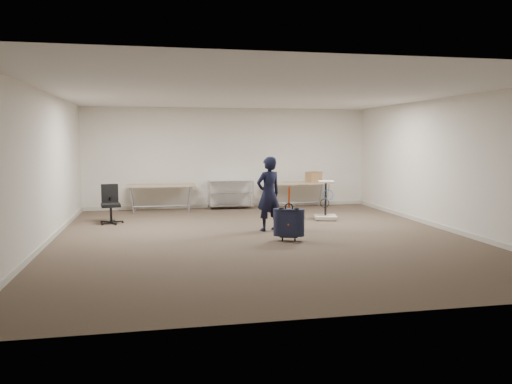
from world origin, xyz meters
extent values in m
plane|color=#403127|center=(0.00, 0.00, 0.00)|extent=(9.00, 9.00, 0.00)
plane|color=silver|center=(0.00, 4.50, 1.40)|extent=(8.00, 0.00, 8.00)
plane|color=silver|center=(0.00, -4.50, 1.40)|extent=(8.00, 0.00, 8.00)
plane|color=silver|center=(-4.00, 0.00, 1.40)|extent=(0.00, 9.00, 9.00)
plane|color=silver|center=(4.00, 0.00, 1.40)|extent=(0.00, 9.00, 9.00)
plane|color=silver|center=(0.00, 0.00, 2.80)|extent=(8.00, 8.00, 0.00)
cube|color=beige|center=(0.00, 4.49, 0.05)|extent=(8.00, 0.02, 0.10)
cube|color=beige|center=(-3.99, 0.00, 0.05)|extent=(0.02, 9.00, 0.10)
cube|color=beige|center=(3.99, 0.00, 0.05)|extent=(0.02, 9.00, 0.10)
cube|color=#9E8361|center=(-1.90, 3.95, 0.71)|extent=(1.80, 0.75, 0.03)
cylinder|color=#979AA0|center=(-1.90, 3.95, 0.15)|extent=(1.50, 0.02, 0.02)
cylinder|color=#979AA0|center=(-2.65, 3.65, 0.35)|extent=(0.13, 0.04, 0.69)
cylinder|color=#979AA0|center=(-1.15, 3.65, 0.35)|extent=(0.13, 0.04, 0.69)
cylinder|color=#979AA0|center=(-2.65, 4.25, 0.35)|extent=(0.13, 0.04, 0.69)
cylinder|color=#979AA0|center=(-1.15, 4.25, 0.35)|extent=(0.13, 0.04, 0.69)
cube|color=#9E8361|center=(1.90, 3.95, 0.71)|extent=(1.80, 0.75, 0.03)
cylinder|color=#979AA0|center=(1.90, 3.95, 0.15)|extent=(1.50, 0.02, 0.02)
cylinder|color=#979AA0|center=(1.15, 3.65, 0.35)|extent=(0.13, 0.04, 0.69)
cylinder|color=#979AA0|center=(2.65, 3.65, 0.35)|extent=(0.13, 0.04, 0.69)
cylinder|color=#979AA0|center=(1.15, 4.25, 0.35)|extent=(0.13, 0.04, 0.69)
cylinder|color=#979AA0|center=(2.65, 4.25, 0.35)|extent=(0.13, 0.04, 0.69)
cylinder|color=silver|center=(-0.60, 3.98, 0.40)|extent=(0.02, 0.02, 0.80)
cylinder|color=silver|center=(0.60, 3.98, 0.40)|extent=(0.02, 0.02, 0.80)
cylinder|color=silver|center=(-0.60, 4.42, 0.40)|extent=(0.02, 0.02, 0.80)
cylinder|color=silver|center=(0.60, 4.42, 0.40)|extent=(0.02, 0.02, 0.80)
cube|color=silver|center=(0.00, 4.20, 0.10)|extent=(1.20, 0.45, 0.02)
cube|color=silver|center=(0.00, 4.20, 0.45)|extent=(1.20, 0.45, 0.02)
cube|color=silver|center=(0.00, 4.20, 0.78)|extent=(1.20, 0.45, 0.01)
imported|color=black|center=(0.30, 0.69, 0.78)|extent=(0.67, 0.56, 1.57)
cube|color=black|center=(0.44, -0.44, 0.36)|extent=(0.43, 0.33, 0.52)
cube|color=black|center=(0.45, -0.42, 0.08)|extent=(0.37, 0.26, 0.03)
cylinder|color=black|center=(0.33, -0.40, 0.03)|extent=(0.05, 0.07, 0.07)
cylinder|color=black|center=(0.55, -0.48, 0.03)|extent=(0.05, 0.07, 0.07)
torus|color=black|center=(0.44, -0.44, 0.65)|extent=(0.16, 0.08, 0.16)
cube|color=#EC3D0C|center=(0.45, -0.42, 0.83)|extent=(0.03, 0.02, 0.40)
cylinder|color=black|center=(-3.05, 2.25, 0.04)|extent=(0.54, 0.54, 0.08)
cylinder|color=black|center=(-3.05, 2.25, 0.23)|extent=(0.05, 0.05, 0.36)
cube|color=black|center=(-3.05, 2.25, 0.43)|extent=(0.48, 0.48, 0.07)
cube|color=black|center=(-3.08, 2.45, 0.68)|extent=(0.38, 0.11, 0.43)
cube|color=silver|center=(1.97, 1.84, 0.06)|extent=(0.62, 0.62, 0.08)
cylinder|color=black|center=(1.76, 1.63, 0.02)|extent=(0.06, 0.06, 0.04)
cylinder|color=black|center=(1.97, 1.89, 0.51)|extent=(0.05, 0.05, 0.81)
cube|color=silver|center=(1.97, 1.84, 0.92)|extent=(0.42, 0.38, 0.04)
torus|color=blue|center=(2.02, 1.76, 0.61)|extent=(0.28, 0.16, 0.25)
cube|color=olive|center=(2.33, 3.91, 0.87)|extent=(0.46, 0.41, 0.29)
camera|label=1|loc=(-1.99, -9.47, 1.92)|focal=35.00mm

